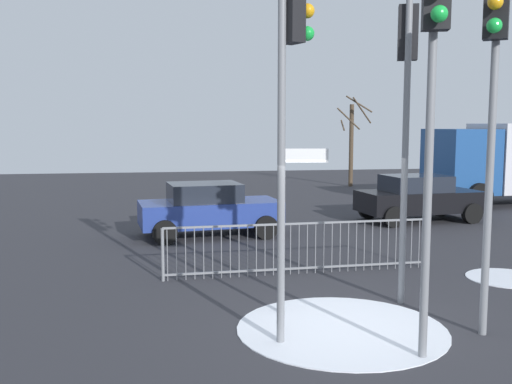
# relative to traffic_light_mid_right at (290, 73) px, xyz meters

# --- Properties ---
(ground_plane) EXTENTS (60.00, 60.00, 0.00)m
(ground_plane) POSITION_rel_traffic_light_mid_right_xyz_m (1.03, 0.45, -3.75)
(ground_plane) COLOR #2D2D33
(traffic_light_mid_right) EXTENTS (0.54, 0.39, 5.14)m
(traffic_light_mid_right) POSITION_rel_traffic_light_mid_right_xyz_m (0.00, 0.00, 0.00)
(traffic_light_mid_right) COLOR slate
(traffic_light_mid_right) RESTS_ON ground
(traffic_light_rear_left) EXTENTS (0.37, 0.55, 5.18)m
(traffic_light_rear_left) POSITION_rel_traffic_light_mid_right_xyz_m (1.57, -1.01, 0.03)
(traffic_light_rear_left) COLOR slate
(traffic_light_rear_left) RESTS_ON ground
(traffic_light_foreground_right) EXTENTS (0.38, 0.55, 5.12)m
(traffic_light_foreground_right) POSITION_rel_traffic_light_mid_right_xyz_m (2.34, 1.53, -0.01)
(traffic_light_foreground_right) COLOR slate
(traffic_light_foreground_right) RESTS_ON ground
(traffic_light_foreground_left) EXTENTS (0.44, 0.49, 5.20)m
(traffic_light_foreground_left) POSITION_rel_traffic_light_mid_right_xyz_m (2.78, -0.33, 0.04)
(traffic_light_foreground_left) COLOR slate
(traffic_light_foreground_left) RESTS_ON ground
(direction_sign_post) EXTENTS (0.78, 0.17, 2.92)m
(direction_sign_post) POSITION_rel_traffic_light_mid_right_xyz_m (0.21, 1.21, -2.11)
(direction_sign_post) COLOR slate
(direction_sign_post) RESTS_ON ground
(pedestrian_guard_railing) EXTENTS (5.58, 0.28, 1.07)m
(pedestrian_guard_railing) POSITION_rel_traffic_light_mid_right_xyz_m (1.03, 3.61, -3.20)
(pedestrian_guard_railing) COLOR slate
(pedestrian_guard_railing) RESTS_ON ground
(car_black_far) EXTENTS (3.94, 2.23, 1.47)m
(car_black_far) POSITION_rel_traffic_light_mid_right_xyz_m (6.33, 9.44, -2.98)
(car_black_far) COLOR black
(car_black_far) RESTS_ON ground
(car_blue_near) EXTENTS (3.97, 2.29, 1.47)m
(car_blue_near) POSITION_rel_traffic_light_mid_right_xyz_m (-0.45, 8.03, -2.98)
(car_blue_near) COLOR navy
(car_blue_near) RESTS_ON ground
(bare_tree_left) EXTENTS (1.75, 1.45, 4.45)m
(bare_tree_left) POSITION_rel_traffic_light_mid_right_xyz_m (7.66, 19.92, -1.48)
(bare_tree_left) COLOR #473828
(bare_tree_left) RESTS_ON ground
(snow_patch_kerb) EXTENTS (3.15, 3.15, 0.01)m
(snow_patch_kerb) POSITION_rel_traffic_light_mid_right_xyz_m (0.89, 0.33, -3.74)
(snow_patch_kerb) COLOR white
(snow_patch_kerb) RESTS_ON ground
(snow_patch_island) EXTENTS (1.59, 1.59, 0.01)m
(snow_patch_island) POSITION_rel_traffic_light_mid_right_xyz_m (5.05, 2.57, -3.74)
(snow_patch_island) COLOR white
(snow_patch_island) RESTS_ON ground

